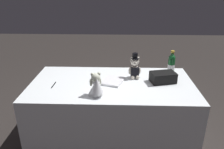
# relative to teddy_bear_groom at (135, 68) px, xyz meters

# --- Properties ---
(ground_plane) EXTENTS (12.00, 12.00, 0.00)m
(ground_plane) POSITION_rel_teddy_bear_groom_xyz_m (-0.26, -0.15, -0.91)
(ground_plane) COLOR #2D2826
(reception_table) EXTENTS (1.81, 0.96, 0.79)m
(reception_table) POSITION_rel_teddy_bear_groom_xyz_m (-0.26, -0.15, -0.52)
(reception_table) COLOR white
(reception_table) RESTS_ON ground_plane
(teddy_bear_groom) EXTENTS (0.14, 0.13, 0.30)m
(teddy_bear_groom) POSITION_rel_teddy_bear_groom_xyz_m (0.00, 0.00, 0.00)
(teddy_bear_groom) COLOR silver
(teddy_bear_groom) RESTS_ON reception_table
(teddy_bear_bride) EXTENTS (0.18, 0.21, 0.24)m
(teddy_bear_bride) POSITION_rel_teddy_bear_groom_xyz_m (-0.40, -0.45, -0.02)
(teddy_bear_bride) COLOR white
(teddy_bear_bride) RESTS_ON reception_table
(champagne_bottle) EXTENTS (0.08, 0.08, 0.29)m
(champagne_bottle) POSITION_rel_teddy_bear_groom_xyz_m (0.45, 0.15, -0.00)
(champagne_bottle) COLOR #155326
(champagne_bottle) RESTS_ON reception_table
(signing_pen) EXTENTS (0.02, 0.15, 0.01)m
(signing_pen) POSITION_rel_teddy_bear_groom_xyz_m (-0.89, -0.23, -0.12)
(signing_pen) COLOR black
(signing_pen) RESTS_ON reception_table
(gift_case_black) EXTENTS (0.30, 0.23, 0.11)m
(gift_case_black) POSITION_rel_teddy_bear_groom_xyz_m (0.31, -0.11, -0.07)
(gift_case_black) COLOR black
(gift_case_black) RESTS_ON reception_table
(guestbook) EXTENTS (0.28, 0.31, 0.02)m
(guestbook) POSITION_rel_teddy_bear_groom_xyz_m (-0.25, -0.13, -0.11)
(guestbook) COLOR white
(guestbook) RESTS_ON reception_table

